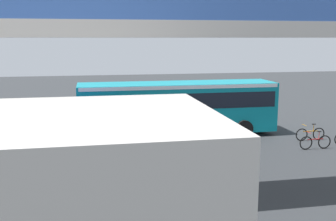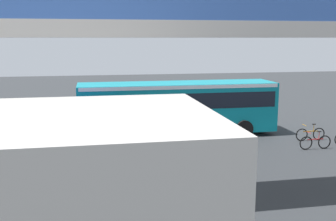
# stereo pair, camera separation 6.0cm
# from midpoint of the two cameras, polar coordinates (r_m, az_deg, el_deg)

# --- Properties ---
(ground) EXTENTS (80.00, 80.00, 0.00)m
(ground) POSITION_cam_midpoint_polar(r_m,az_deg,el_deg) (24.09, -0.44, -3.38)
(ground) COLOR #2D3033
(city_bus) EXTENTS (11.54, 2.85, 3.15)m
(city_bus) POSITION_cam_midpoint_polar(r_m,az_deg,el_deg) (23.38, 1.45, 0.91)
(city_bus) COLOR #0C8493
(city_bus) RESTS_ON ground
(parked_van) EXTENTS (4.80, 2.17, 2.05)m
(parked_van) POSITION_cam_midpoint_polar(r_m,az_deg,el_deg) (20.09, -15.26, -3.07)
(parked_van) COLOR #33478C
(parked_van) RESTS_ON ground
(bicycle_red) EXTENTS (1.77, 0.44, 0.96)m
(bicycle_red) POSITION_cam_midpoint_polar(r_m,az_deg,el_deg) (22.12, 20.44, -4.29)
(bicycle_red) COLOR black
(bicycle_red) RESTS_ON ground
(bicycle_orange) EXTENTS (1.77, 0.44, 0.96)m
(bicycle_orange) POSITION_cam_midpoint_polar(r_m,az_deg,el_deg) (23.88, 19.80, -3.20)
(bicycle_orange) COLOR black
(bicycle_orange) RESTS_ON ground
(pedestrian) EXTENTS (0.38, 0.38, 1.79)m
(pedestrian) POSITION_cam_midpoint_polar(r_m,az_deg,el_deg) (26.68, -14.31, -0.41)
(pedestrian) COLOR #2D2D38
(pedestrian) RESTS_ON ground
(traffic_sign) EXTENTS (0.08, 0.60, 2.80)m
(traffic_sign) POSITION_cam_midpoint_polar(r_m,az_deg,el_deg) (26.51, -8.95, 1.92)
(traffic_sign) COLOR slate
(traffic_sign) RESTS_ON ground
(lane_dash_leftmost) EXTENTS (2.00, 0.20, 0.01)m
(lane_dash_leftmost) POSITION_cam_midpoint_polar(r_m,az_deg,el_deg) (27.68, 6.69, -1.64)
(lane_dash_leftmost) COLOR silver
(lane_dash_leftmost) RESTS_ON ground
(lane_dash_left) EXTENTS (2.00, 0.20, 0.01)m
(lane_dash_left) POSITION_cam_midpoint_polar(r_m,az_deg,el_deg) (26.77, -1.51, -1.98)
(lane_dash_left) COLOR silver
(lane_dash_left) RESTS_ON ground
(lane_dash_centre) EXTENTS (2.00, 0.20, 0.01)m
(lane_dash_centre) POSITION_cam_midpoint_polar(r_m,az_deg,el_deg) (26.44, -10.10, -2.30)
(lane_dash_centre) COLOR silver
(lane_dash_centre) RESTS_ON ground
(pedestrian_overpass) EXTENTS (27.16, 2.60, 7.33)m
(pedestrian_overpass) POSITION_cam_midpoint_polar(r_m,az_deg,el_deg) (13.50, 7.41, 9.24)
(pedestrian_overpass) COLOR #B2ADA5
(pedestrian_overpass) RESTS_ON ground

